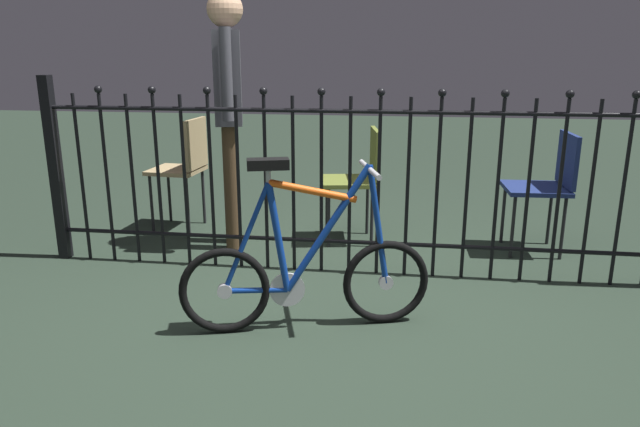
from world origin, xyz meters
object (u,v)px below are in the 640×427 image
Objects in this scene: chair_tan at (185,162)px; chair_navy at (548,180)px; bicycle at (306,271)px; chair_olive at (360,173)px; person_visitor at (228,97)px.

chair_navy is at bearing -4.07° from chair_tan.
bicycle is 2.03m from chair_tan.
bicycle is at bearing -52.73° from chair_tan.
chair_navy is at bearing -2.99° from chair_olive.
chair_navy is at bearing 43.94° from bicycle.
person_visitor reaches higher than chair_tan.
chair_tan is (-2.69, 0.19, 0.02)m from chair_navy.
chair_tan is 0.50× the size of person_visitor.
bicycle reaches higher than chair_navy.
chair_navy is (1.47, 1.42, 0.21)m from bicycle.
person_visitor is at bearing -164.86° from chair_olive.
chair_navy is 2.28m from person_visitor.
chair_olive is 1.39m from chair_tan.
chair_tan is at bearing 142.91° from person_visitor.
chair_navy is 0.96× the size of chair_tan.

